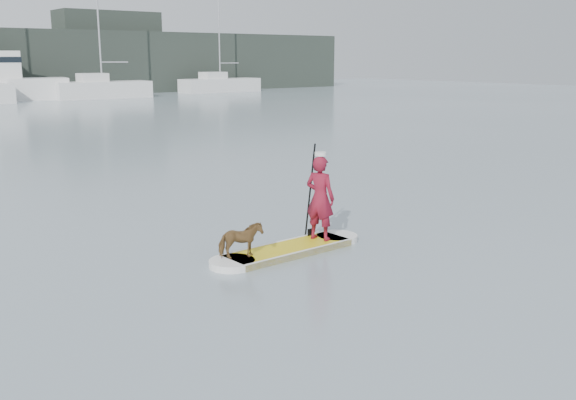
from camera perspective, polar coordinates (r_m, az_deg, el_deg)
ground at (r=13.53m, az=2.40°, el=-2.53°), size 140.00×140.00×0.00m
paddleboard at (r=11.84m, az=-0.00°, el=-4.45°), size 3.30×0.88×0.12m
paddler at (r=12.11m, az=2.87°, el=0.18°), size 0.57×0.69×1.61m
white_cap at (r=11.96m, az=2.91°, el=4.12°), size 0.22×0.22×0.07m
dog at (r=11.11m, az=-4.24°, el=-3.60°), size 0.81×0.54×0.63m
paddle at (r=12.37m, az=1.96°, el=-0.17°), size 0.10×0.30×2.00m
sailboat_e at (r=58.84m, az=-16.24°, el=9.51°), size 8.30×2.87×11.94m
sailboat_f at (r=67.11m, az=-6.10°, el=10.26°), size 8.65×2.89×12.81m
shore_building_east at (r=69.23m, az=-15.59°, el=12.55°), size 10.00×4.00×8.00m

